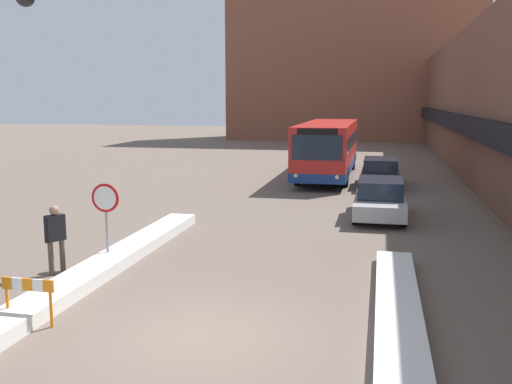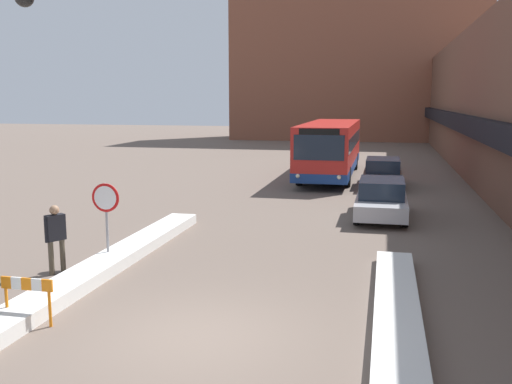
{
  "view_description": "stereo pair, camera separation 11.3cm",
  "coord_description": "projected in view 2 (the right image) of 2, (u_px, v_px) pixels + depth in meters",
  "views": [
    {
      "loc": [
        3.13,
        -9.5,
        4.33
      ],
      "look_at": [
        -0.01,
        4.92,
        1.91
      ],
      "focal_mm": 40.0,
      "sensor_mm": 36.0,
      "label": 1
    },
    {
      "loc": [
        3.24,
        -9.47,
        4.33
      ],
      "look_at": [
        -0.01,
        4.92,
        1.91
      ],
      "focal_mm": 40.0,
      "sensor_mm": 36.0,
      "label": 2
    }
  ],
  "objects": [
    {
      "name": "ground_plane",
      "position": [
        198.0,
        336.0,
        10.52
      ],
      "size": [
        160.0,
        160.0,
        0.0
      ],
      "primitive_type": "plane",
      "color": "#66564C"
    },
    {
      "name": "building_backdrop_far",
      "position": [
        357.0,
        54.0,
        60.52
      ],
      "size": [
        26.0,
        8.0,
        18.01
      ],
      "color": "brown",
      "rests_on": "ground_plane"
    },
    {
      "name": "snow_bank_left",
      "position": [
        105.0,
        265.0,
        14.51
      ],
      "size": [
        0.9,
        11.77,
        0.31
      ],
      "color": "silver",
      "rests_on": "ground_plane"
    },
    {
      "name": "snow_bank_right",
      "position": [
        397.0,
        306.0,
        11.69
      ],
      "size": [
        0.9,
        7.56,
        0.26
      ],
      "color": "silver",
      "rests_on": "ground_plane"
    },
    {
      "name": "city_bus",
      "position": [
        331.0,
        147.0,
        31.85
      ],
      "size": [
        2.7,
        11.84,
        3.03
      ],
      "color": "red",
      "rests_on": "ground_plane"
    },
    {
      "name": "parked_car_front",
      "position": [
        381.0,
        199.0,
        20.92
      ],
      "size": [
        1.85,
        4.37,
        1.42
      ],
      "color": "#B7B7BC",
      "rests_on": "ground_plane"
    },
    {
      "name": "parked_car_middle",
      "position": [
        383.0,
        172.0,
        28.43
      ],
      "size": [
        1.89,
        4.68,
        1.39
      ],
      "color": "#38383D",
      "rests_on": "ground_plane"
    },
    {
      "name": "stop_sign",
      "position": [
        106.0,
        206.0,
        14.93
      ],
      "size": [
        0.76,
        0.08,
        2.16
      ],
      "color": "gray",
      "rests_on": "ground_plane"
    },
    {
      "name": "pedestrian",
      "position": [
        56.0,
        233.0,
        14.12
      ],
      "size": [
        0.42,
        0.51,
        1.74
      ],
      "rotation": [
        0.0,
        0.0,
        1.04
      ],
      "color": "brown",
      "rests_on": "ground_plane"
    },
    {
      "name": "construction_barricade",
      "position": [
        27.0,
        292.0,
        10.95
      ],
      "size": [
        1.1,
        0.06,
        0.94
      ],
      "color": "orange",
      "rests_on": "ground_plane"
    }
  ]
}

